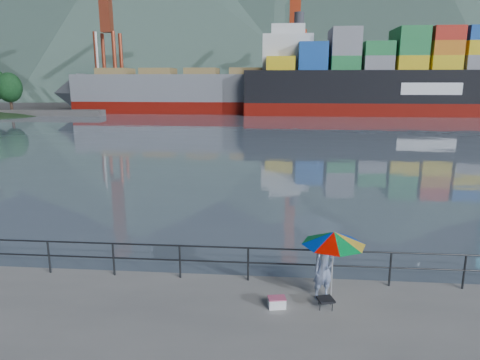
% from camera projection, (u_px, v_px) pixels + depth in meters
% --- Properties ---
extents(harbor_water, '(500.00, 280.00, 0.00)m').
position_uv_depth(harbor_water, '(272.00, 100.00, 137.09)').
color(harbor_water, slate).
rests_on(harbor_water, ground).
extents(far_dock, '(200.00, 40.00, 0.40)m').
position_uv_depth(far_dock, '(313.00, 106.00, 100.33)').
color(far_dock, '#514F4C').
rests_on(far_dock, ground).
extents(guardrail, '(22.00, 0.06, 1.03)m').
position_uv_depth(guardrail, '(214.00, 262.00, 12.41)').
color(guardrail, '#2D3033').
rests_on(guardrail, ground).
extents(mountains, '(600.00, 332.80, 80.00)m').
position_uv_depth(mountains, '(358.00, 17.00, 201.36)').
color(mountains, '#385147').
rests_on(mountains, ground).
extents(port_cranes, '(116.00, 28.00, 38.40)m').
position_uv_depth(port_cranes, '(424.00, 29.00, 86.25)').
color(port_cranes, '#B44225').
rests_on(port_cranes, ground).
extents(container_stacks, '(58.00, 5.40, 7.80)m').
position_uv_depth(container_stacks, '(421.00, 93.00, 97.84)').
color(container_stacks, red).
rests_on(container_stacks, ground).
extents(fisherman, '(0.71, 0.60, 1.64)m').
position_uv_depth(fisherman, '(324.00, 269.00, 11.25)').
color(fisherman, navy).
rests_on(fisherman, ground).
extents(beach_umbrella, '(1.72, 1.72, 1.97)m').
position_uv_depth(beach_umbrella, '(334.00, 238.00, 10.74)').
color(beach_umbrella, white).
rests_on(beach_umbrella, ground).
extents(folding_stool, '(0.48, 0.48, 0.25)m').
position_uv_depth(folding_stool, '(325.00, 303.00, 10.90)').
color(folding_stool, black).
rests_on(folding_stool, ground).
extents(cooler_bag, '(0.47, 0.36, 0.25)m').
position_uv_depth(cooler_bag, '(277.00, 303.00, 10.91)').
color(cooler_bag, white).
rests_on(cooler_bag, ground).
extents(fishing_rod, '(0.61, 1.65, 1.23)m').
position_uv_depth(fishing_rod, '(314.00, 278.00, 12.60)').
color(fishing_rod, black).
rests_on(fishing_rod, ground).
extents(bulk_carrier, '(49.41, 8.55, 14.50)m').
position_uv_depth(bulk_carrier, '(214.00, 90.00, 82.03)').
color(bulk_carrier, '#6B0E07').
rests_on(bulk_carrier, ground).
extents(container_ship, '(63.26, 10.54, 18.10)m').
position_uv_depth(container_ship, '(432.00, 81.00, 76.37)').
color(container_ship, '#6B0E07').
rests_on(container_ship, ground).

